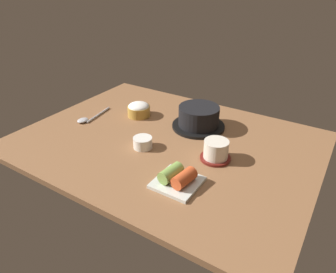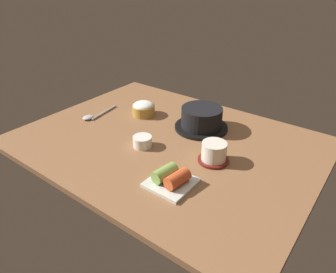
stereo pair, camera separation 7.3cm
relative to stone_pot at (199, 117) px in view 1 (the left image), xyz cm
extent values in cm
cube|color=brown|center=(-4.86, -14.69, -5.05)|extent=(100.00, 76.00, 2.00)
cylinder|color=black|center=(0.00, 0.00, -3.53)|extent=(19.61, 19.61, 1.04)
cylinder|color=black|center=(0.00, 0.00, 0.62)|extent=(14.99, 14.99, 7.25)
cylinder|color=#D15619|center=(0.00, 0.00, 3.94)|extent=(13.19, 13.19, 0.60)
cylinder|color=#B78C38|center=(-24.83, -3.91, -2.01)|extent=(9.05, 9.05, 4.08)
ellipsoid|color=white|center=(-24.83, -3.91, 0.03)|extent=(8.32, 8.32, 3.17)
cylinder|color=maroon|center=(14.59, -16.43, -3.65)|extent=(9.63, 9.63, 0.80)
cylinder|color=silver|center=(14.59, -16.43, -0.40)|extent=(7.71, 7.71, 5.70)
cylinder|color=#C6D18C|center=(14.59, -16.43, 2.15)|extent=(6.55, 6.55, 0.40)
cylinder|color=white|center=(-8.86, -22.91, -2.21)|extent=(6.36, 6.36, 3.68)
cylinder|color=#386B2D|center=(-8.86, -22.91, -0.67)|extent=(5.22, 5.22, 0.50)
cube|color=silver|center=(11.00, -33.69, -3.55)|extent=(12.19, 12.19, 1.00)
cylinder|color=#7A9E47|center=(8.86, -33.69, -1.16)|extent=(4.79, 7.78, 3.79)
cylinder|color=#C64C23|center=(13.13, -33.69, -1.16)|extent=(4.79, 7.77, 3.79)
cylinder|color=#B7B7BC|center=(-38.71, -12.59, -3.65)|extent=(3.05, 15.11, 0.80)
ellipsoid|color=#B7B7BC|center=(-39.84, -20.09, -3.33)|extent=(3.60, 4.68, 1.26)
camera|label=1|loc=(45.68, -93.18, 49.75)|focal=33.10mm
camera|label=2|loc=(51.67, -89.03, 49.75)|focal=33.10mm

